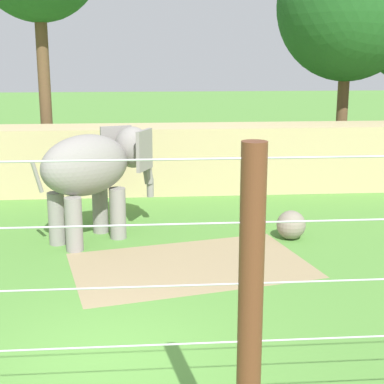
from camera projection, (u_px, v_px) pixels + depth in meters
ground_plane at (105, 359)px, 9.20m from camera, size 120.00×120.00×0.00m
dirt_patch at (191, 265)px, 13.21m from camera, size 5.79×4.29×0.01m
embankment_wall at (125, 159)px, 19.83m from camera, size 36.00×1.80×2.23m
elephant at (95, 168)px, 14.66m from camera, size 3.20×3.03×2.77m
enrichment_ball at (291, 225)px, 14.97m from camera, size 0.74×0.74×0.74m
cable_fence at (77, 344)px, 5.64m from camera, size 11.86×0.25×3.93m
tree_behind_wall at (348, 6)px, 22.19m from camera, size 5.42×5.42×9.21m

